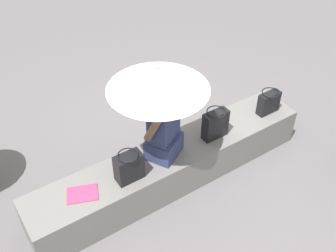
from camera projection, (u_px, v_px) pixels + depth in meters
ground_plane at (172, 180)px, 4.40m from camera, size 14.00×14.00×0.00m
stone_bench at (172, 166)px, 4.26m from camera, size 3.13×0.53×0.43m
person_seated at (164, 124)px, 3.84m from camera, size 0.51×0.41×0.90m
parasol at (158, 79)px, 3.43m from camera, size 0.92×0.92×1.08m
handbag_black at (129, 167)px, 3.73m from camera, size 0.26×0.20×0.31m
tote_bag_canvas at (215, 124)px, 4.19m from camera, size 0.28×0.21×0.34m
shoulder_bag_spare at (269, 102)px, 4.53m from camera, size 0.27×0.20×0.28m
magazine at (82, 194)px, 3.67m from camera, size 0.33×0.29×0.01m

